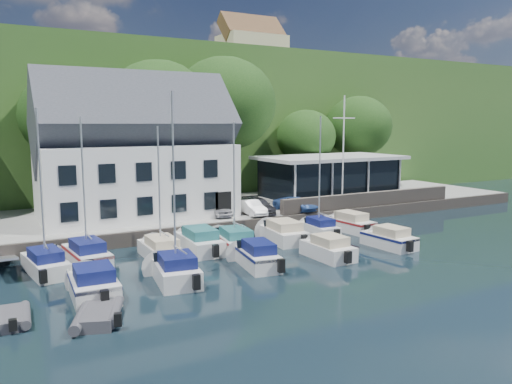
% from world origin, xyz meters
% --- Properties ---
extents(ground, '(180.00, 180.00, 0.00)m').
position_xyz_m(ground, '(0.00, 0.00, 0.00)').
color(ground, black).
rests_on(ground, ground).
extents(quay, '(60.00, 13.00, 1.00)m').
position_xyz_m(quay, '(0.00, 17.50, 0.50)').
color(quay, gray).
rests_on(quay, ground).
extents(quay_face, '(60.00, 0.30, 1.00)m').
position_xyz_m(quay_face, '(0.00, 11.00, 0.50)').
color(quay_face, '#63594F').
rests_on(quay_face, ground).
extents(hillside, '(160.00, 75.00, 16.00)m').
position_xyz_m(hillside, '(0.00, 62.00, 8.00)').
color(hillside, '#2F5921').
rests_on(hillside, ground).
extents(field_patch, '(50.00, 30.00, 0.30)m').
position_xyz_m(field_patch, '(8.00, 70.00, 16.15)').
color(field_patch, '#576331').
rests_on(field_patch, hillside).
extents(farmhouse, '(10.40, 7.00, 8.20)m').
position_xyz_m(farmhouse, '(22.00, 52.00, 20.10)').
color(farmhouse, '#CCB297').
rests_on(farmhouse, hillside).
extents(harbor_building, '(14.40, 8.20, 8.70)m').
position_xyz_m(harbor_building, '(-7.00, 16.50, 5.35)').
color(harbor_building, white).
rests_on(harbor_building, quay).
extents(club_pavilion, '(13.20, 7.20, 4.10)m').
position_xyz_m(club_pavilion, '(11.00, 16.00, 3.05)').
color(club_pavilion, black).
rests_on(club_pavilion, quay).
extents(seawall, '(18.00, 0.50, 1.20)m').
position_xyz_m(seawall, '(12.00, 11.40, 1.60)').
color(seawall, '#63594F').
rests_on(seawall, quay).
extents(gangway, '(1.20, 6.00, 1.40)m').
position_xyz_m(gangway, '(-16.50, 9.00, 0.00)').
color(gangway, silver).
rests_on(gangway, ground).
extents(car_silver, '(1.60, 3.56, 1.19)m').
position_xyz_m(car_silver, '(-1.48, 13.52, 1.59)').
color(car_silver, silver).
rests_on(car_silver, quay).
extents(car_white, '(1.40, 3.54, 1.15)m').
position_xyz_m(car_white, '(1.02, 12.66, 1.57)').
color(car_white, white).
rests_on(car_white, quay).
extents(car_dgrey, '(2.01, 4.15, 1.16)m').
position_xyz_m(car_dgrey, '(1.85, 13.01, 1.58)').
color(car_dgrey, '#28292D').
rests_on(car_dgrey, quay).
extents(car_blue, '(2.33, 3.73, 1.19)m').
position_xyz_m(car_blue, '(5.10, 12.60, 1.60)').
color(car_blue, '#2F5090').
rests_on(car_blue, quay).
extents(flagpole, '(2.26, 0.20, 9.42)m').
position_xyz_m(flagpole, '(9.66, 12.33, 5.71)').
color(flagpole, white).
rests_on(flagpole, quay).
extents(tree_1, '(8.39, 8.39, 11.47)m').
position_xyz_m(tree_1, '(-10.54, 22.57, 6.73)').
color(tree_1, black).
rests_on(tree_1, quay).
extents(tree_2, '(9.24, 9.24, 12.63)m').
position_xyz_m(tree_2, '(-3.36, 21.93, 7.32)').
color(tree_2, black).
rests_on(tree_2, quay).
extents(tree_3, '(9.71, 9.71, 13.27)m').
position_xyz_m(tree_3, '(2.99, 21.77, 7.64)').
color(tree_3, black).
rests_on(tree_3, quay).
extents(tree_4, '(6.22, 6.22, 8.50)m').
position_xyz_m(tree_4, '(12.61, 22.29, 5.25)').
color(tree_4, black).
rests_on(tree_4, quay).
extents(tree_5, '(7.37, 7.37, 10.07)m').
position_xyz_m(tree_5, '(19.40, 22.05, 6.04)').
color(tree_5, black).
rests_on(tree_5, quay).
extents(boat_r1_0, '(2.70, 6.30, 8.65)m').
position_xyz_m(boat_r1_0, '(-14.57, 7.27, 4.32)').
color(boat_r1_0, silver).
rests_on(boat_r1_0, ground).
extents(boat_r1_1, '(2.58, 6.41, 9.49)m').
position_xyz_m(boat_r1_1, '(-12.30, 7.82, 4.74)').
color(boat_r1_1, silver).
rests_on(boat_r1_1, ground).
extents(boat_r1_2, '(1.92, 6.18, 8.39)m').
position_xyz_m(boat_r1_2, '(-8.11, 7.21, 4.20)').
color(boat_r1_2, silver).
rests_on(boat_r1_2, ground).
extents(boat_r1_3, '(2.24, 6.66, 1.58)m').
position_xyz_m(boat_r1_3, '(-5.43, 7.75, 0.79)').
color(boat_r1_3, silver).
rests_on(boat_r1_3, ground).
extents(boat_r1_4, '(2.88, 6.33, 8.79)m').
position_xyz_m(boat_r1_4, '(-3.24, 7.05, 4.39)').
color(boat_r1_4, silver).
rests_on(boat_r1_4, ground).
extents(boat_r1_5, '(2.75, 6.42, 1.50)m').
position_xyz_m(boat_r1_5, '(0.67, 7.47, 0.75)').
color(boat_r1_5, silver).
rests_on(boat_r1_5, ground).
extents(boat_r1_6, '(1.99, 5.34, 8.19)m').
position_xyz_m(boat_r1_6, '(3.95, 7.77, 4.10)').
color(boat_r1_6, silver).
rests_on(boat_r1_6, ground).
extents(boat_r1_7, '(2.41, 6.28, 1.49)m').
position_xyz_m(boat_r1_7, '(6.90, 7.97, 0.74)').
color(boat_r1_7, silver).
rests_on(boat_r1_7, ground).
extents(boat_r2_0, '(2.41, 5.50, 1.56)m').
position_xyz_m(boat_r2_0, '(-12.99, 2.20, 0.78)').
color(boat_r2_0, silver).
rests_on(boat_r2_0, ground).
extents(boat_r2_1, '(2.89, 5.84, 9.34)m').
position_xyz_m(boat_r2_1, '(-8.82, 2.49, 4.67)').
color(boat_r2_1, silver).
rests_on(boat_r2_1, ground).
extents(boat_r2_2, '(2.59, 5.93, 1.52)m').
position_xyz_m(boat_r2_2, '(-3.82, 2.95, 0.76)').
color(boat_r2_2, silver).
rests_on(boat_r2_2, ground).
extents(boat_r2_3, '(2.07, 5.18, 1.44)m').
position_xyz_m(boat_r2_3, '(0.83, 2.48, 0.72)').
color(boat_r2_3, silver).
rests_on(boat_r2_3, ground).
extents(boat_r2_4, '(2.28, 5.40, 1.43)m').
position_xyz_m(boat_r2_4, '(5.96, 2.69, 0.72)').
color(boat_r2_4, silver).
rests_on(boat_r2_4, ground).
extents(dinghy_0, '(1.77, 2.80, 0.63)m').
position_xyz_m(dinghy_0, '(-16.62, 0.60, 0.32)').
color(dinghy_0, '#3D3C42').
rests_on(dinghy_0, ground).
extents(dinghy_1, '(2.82, 3.57, 0.73)m').
position_xyz_m(dinghy_1, '(-13.37, -0.86, 0.36)').
color(dinghy_1, '#3D3C42').
rests_on(dinghy_1, ground).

